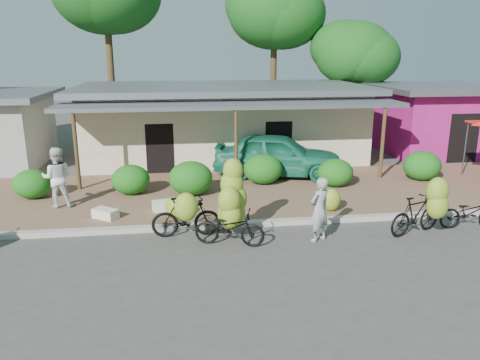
{
  "coord_description": "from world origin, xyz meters",
  "views": [
    {
      "loc": [
        -2.12,
        -10.43,
        4.88
      ],
      "look_at": [
        -0.33,
        2.67,
        1.2
      ],
      "focal_mm": 35.0,
      "sensor_mm": 36.0,
      "label": 1
    }
  ],
  "objects_px": {
    "teal_van": "(277,155)",
    "bike_far_right": "(470,212)",
    "sack_near": "(167,205)",
    "bike_left": "(186,215)",
    "sack_far": "(105,214)",
    "bike_center": "(231,211)",
    "bike_right": "(422,210)",
    "bystander": "(57,177)",
    "tree_center_right": "(271,9)",
    "tree_near_right": "(350,51)",
    "vendor": "(319,210)"
  },
  "relations": [
    {
      "from": "sack_far",
      "to": "vendor",
      "type": "xyz_separation_m",
      "value": [
        5.78,
        -2.18,
        0.61
      ]
    },
    {
      "from": "bike_left",
      "to": "bystander",
      "type": "bearing_deg",
      "value": 54.11
    },
    {
      "from": "bike_center",
      "to": "sack_near",
      "type": "height_order",
      "value": "bike_center"
    },
    {
      "from": "vendor",
      "to": "tree_near_right",
      "type": "bearing_deg",
      "value": -143.14
    },
    {
      "from": "teal_van",
      "to": "bike_far_right",
      "type": "bearing_deg",
      "value": -129.04
    },
    {
      "from": "sack_far",
      "to": "bike_center",
      "type": "bearing_deg",
      "value": -28.7
    },
    {
      "from": "bike_left",
      "to": "bystander",
      "type": "relative_size",
      "value": 0.98
    },
    {
      "from": "tree_near_right",
      "to": "bystander",
      "type": "bearing_deg",
      "value": -141.65
    },
    {
      "from": "bystander",
      "to": "bike_left",
      "type": "bearing_deg",
      "value": 141.2
    },
    {
      "from": "bike_right",
      "to": "vendor",
      "type": "xyz_separation_m",
      "value": [
        -2.82,
        0.07,
        0.13
      ]
    },
    {
      "from": "tree_center_right",
      "to": "vendor",
      "type": "bearing_deg",
      "value": -96.5
    },
    {
      "from": "bike_right",
      "to": "teal_van",
      "type": "height_order",
      "value": "teal_van"
    },
    {
      "from": "tree_center_right",
      "to": "teal_van",
      "type": "height_order",
      "value": "tree_center_right"
    },
    {
      "from": "bike_far_right",
      "to": "bike_left",
      "type": "bearing_deg",
      "value": 89.22
    },
    {
      "from": "bike_right",
      "to": "sack_near",
      "type": "distance_m",
      "value": 7.38
    },
    {
      "from": "vendor",
      "to": "teal_van",
      "type": "distance_m",
      "value": 6.28
    },
    {
      "from": "sack_near",
      "to": "teal_van",
      "type": "bearing_deg",
      "value": 40.17
    },
    {
      "from": "bike_far_right",
      "to": "bystander",
      "type": "relative_size",
      "value": 0.94
    },
    {
      "from": "teal_van",
      "to": "bystander",
      "type": "bearing_deg",
      "value": 125.62
    },
    {
      "from": "bike_right",
      "to": "sack_near",
      "type": "height_order",
      "value": "bike_right"
    },
    {
      "from": "bike_center",
      "to": "vendor",
      "type": "relative_size",
      "value": 1.26
    },
    {
      "from": "bike_left",
      "to": "bike_far_right",
      "type": "bearing_deg",
      "value": -92.29
    },
    {
      "from": "bike_left",
      "to": "bike_right",
      "type": "bearing_deg",
      "value": -96.39
    },
    {
      "from": "bystander",
      "to": "bike_far_right",
      "type": "bearing_deg",
      "value": 162.24
    },
    {
      "from": "tree_near_right",
      "to": "bystander",
      "type": "height_order",
      "value": "tree_near_right"
    },
    {
      "from": "bike_left",
      "to": "sack_far",
      "type": "relative_size",
      "value": 2.48
    },
    {
      "from": "tree_near_right",
      "to": "bike_left",
      "type": "distance_m",
      "value": 16.69
    },
    {
      "from": "bike_left",
      "to": "sack_far",
      "type": "xyz_separation_m",
      "value": [
        -2.33,
        1.53,
        -0.39
      ]
    },
    {
      "from": "tree_center_right",
      "to": "bike_center",
      "type": "xyz_separation_m",
      "value": [
        -4.1,
        -15.62,
        -6.24
      ]
    },
    {
      "from": "vendor",
      "to": "bystander",
      "type": "bearing_deg",
      "value": -55.74
    },
    {
      "from": "bike_left",
      "to": "bike_right",
      "type": "relative_size",
      "value": 0.99
    },
    {
      "from": "tree_near_right",
      "to": "sack_far",
      "type": "distance_m",
      "value": 17.09
    },
    {
      "from": "tree_center_right",
      "to": "sack_far",
      "type": "xyz_separation_m",
      "value": [
        -7.59,
        -13.71,
        -6.81
      ]
    },
    {
      "from": "bike_right",
      "to": "sack_far",
      "type": "bearing_deg",
      "value": 54.78
    },
    {
      "from": "tree_near_right",
      "to": "bike_right",
      "type": "distance_m",
      "value": 14.85
    },
    {
      "from": "tree_center_right",
      "to": "teal_van",
      "type": "bearing_deg",
      "value": -99.27
    },
    {
      "from": "bystander",
      "to": "bike_right",
      "type": "bearing_deg",
      "value": 157.96
    },
    {
      "from": "bike_center",
      "to": "tree_center_right",
      "type": "bearing_deg",
      "value": 2.2
    },
    {
      "from": "bike_far_right",
      "to": "sack_near",
      "type": "xyz_separation_m",
      "value": [
        -8.51,
        2.37,
        -0.19
      ]
    },
    {
      "from": "sack_far",
      "to": "bike_right",
      "type": "bearing_deg",
      "value": -14.64
    },
    {
      "from": "tree_near_right",
      "to": "sack_near",
      "type": "bearing_deg",
      "value": -131.24
    },
    {
      "from": "tree_near_right",
      "to": "bystander",
      "type": "relative_size",
      "value": 3.41
    },
    {
      "from": "tree_near_right",
      "to": "teal_van",
      "type": "distance_m",
      "value": 10.19
    },
    {
      "from": "bystander",
      "to": "bike_center",
      "type": "bearing_deg",
      "value": 144.82
    },
    {
      "from": "tree_center_right",
      "to": "bike_left",
      "type": "xyz_separation_m",
      "value": [
        -5.26,
        -15.24,
        -6.43
      ]
    },
    {
      "from": "tree_center_right",
      "to": "vendor",
      "type": "xyz_separation_m",
      "value": [
        -1.81,
        -15.89,
        -6.21
      ]
    },
    {
      "from": "tree_near_right",
      "to": "sack_near",
      "type": "xyz_separation_m",
      "value": [
        -9.82,
        -11.2,
        -4.54
      ]
    },
    {
      "from": "tree_center_right",
      "to": "bike_far_right",
      "type": "bearing_deg",
      "value": -80.18
    },
    {
      "from": "sack_far",
      "to": "bike_left",
      "type": "bearing_deg",
      "value": -33.4
    },
    {
      "from": "bike_far_right",
      "to": "sack_near",
      "type": "relative_size",
      "value": 2.1
    }
  ]
}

